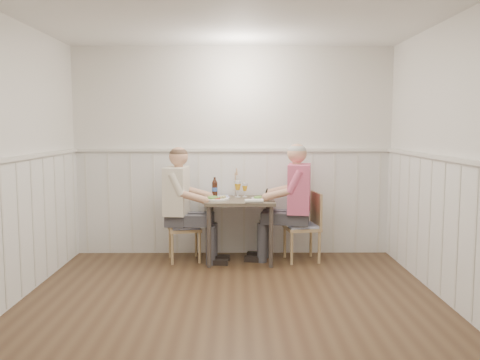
{
  "coord_description": "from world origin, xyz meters",
  "views": [
    {
      "loc": [
        0.05,
        -4.15,
        1.61
      ],
      "look_at": [
        0.09,
        1.64,
        1.0
      ],
      "focal_mm": 38.0,
      "sensor_mm": 36.0,
      "label": 1
    }
  ],
  "objects": [
    {
      "name": "dining_table",
      "position": [
        0.09,
        1.84,
        0.64
      ],
      "size": [
        0.81,
        0.7,
        0.75
      ],
      "color": "brown",
      "rests_on": "ground"
    },
    {
      "name": "plate_diner",
      "position": [
        -0.2,
        1.77,
        0.77
      ],
      "size": [
        0.3,
        0.3,
        0.07
      ],
      "color": "white",
      "rests_on": "dining_table"
    },
    {
      "name": "chair_left",
      "position": [
        -0.63,
        1.84,
        0.43
      ],
      "size": [
        0.45,
        0.45,
        0.8
      ],
      "color": "#9D8A60",
      "rests_on": "ground"
    },
    {
      "name": "gingham_mat",
      "position": [
        -0.2,
        2.04,
        0.75
      ],
      "size": [
        0.34,
        0.29,
        0.01
      ],
      "color": "#5866B1",
      "rests_on": "dining_table"
    },
    {
      "name": "plate_man",
      "position": [
        0.34,
        1.82,
        0.77
      ],
      "size": [
        0.25,
        0.25,
        0.06
      ],
      "color": "white",
      "rests_on": "dining_table"
    },
    {
      "name": "rolled_napkin",
      "position": [
        0.24,
        1.53,
        0.77
      ],
      "size": [
        0.21,
        0.07,
        0.05
      ],
      "color": "white",
      "rests_on": "dining_table"
    },
    {
      "name": "ground_plane",
      "position": [
        0.0,
        0.0,
        0.0
      ],
      "size": [
        4.5,
        4.5,
        0.0
      ],
      "primitive_type": "plane",
      "color": "#462F1D"
    },
    {
      "name": "diner_cream",
      "position": [
        -0.62,
        1.79,
        0.59
      ],
      "size": [
        0.67,
        0.47,
        1.4
      ],
      "color": "#3F3F47",
      "rests_on": "ground"
    },
    {
      "name": "wainscot",
      "position": [
        0.0,
        0.69,
        0.69
      ],
      "size": [
        4.0,
        4.49,
        1.34
      ],
      "color": "silver",
      "rests_on": "ground"
    },
    {
      "name": "grass_vase",
      "position": [
        0.02,
        2.15,
        0.91
      ],
      "size": [
        0.04,
        0.04,
        0.36
      ],
      "color": "silver",
      "rests_on": "dining_table"
    },
    {
      "name": "room_shell",
      "position": [
        0.0,
        0.0,
        1.52
      ],
      "size": [
        4.04,
        4.54,
        2.6
      ],
      "color": "white",
      "rests_on": "ground"
    },
    {
      "name": "beer_bottle",
      "position": [
        -0.22,
        2.04,
        0.86
      ],
      "size": [
        0.07,
        0.07,
        0.24
      ],
      "color": "black",
      "rests_on": "dining_table"
    },
    {
      "name": "man_in_pink",
      "position": [
        0.75,
        1.81,
        0.6
      ],
      "size": [
        0.72,
        0.51,
        1.44
      ],
      "color": "#3F3F47",
      "rests_on": "ground"
    },
    {
      "name": "beer_glass_b",
      "position": [
        0.06,
        2.01,
        0.88
      ],
      "size": [
        0.08,
        0.08,
        0.2
      ],
      "color": "silver",
      "rests_on": "dining_table"
    },
    {
      "name": "beer_glass_a",
      "position": [
        0.15,
        2.02,
        0.86
      ],
      "size": [
        0.07,
        0.07,
        0.17
      ],
      "color": "silver",
      "rests_on": "dining_table"
    },
    {
      "name": "chair_right",
      "position": [
        0.88,
        1.85,
        0.45
      ],
      "size": [
        0.44,
        0.44,
        0.83
      ],
      "color": "#9D8A60",
      "rests_on": "ground"
    }
  ]
}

